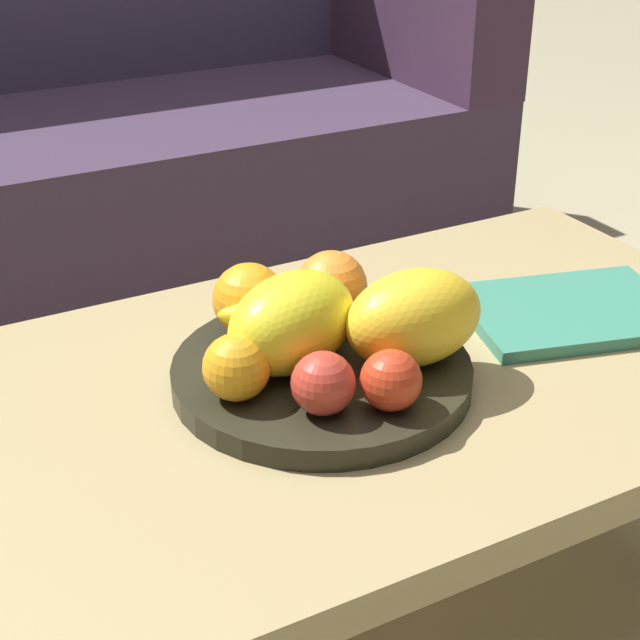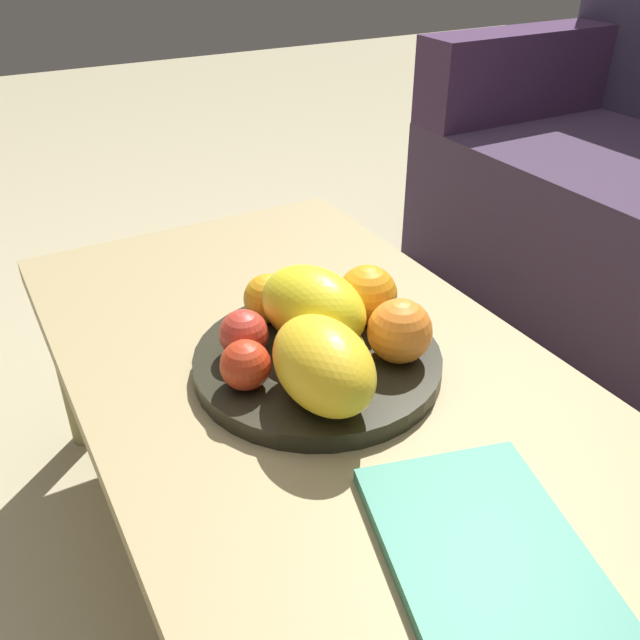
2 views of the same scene
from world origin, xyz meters
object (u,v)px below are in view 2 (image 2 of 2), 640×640
orange_left (367,295)px  banana_bunch (332,320)px  melon_smaller_beside (313,307)px  orange_front (400,331)px  coffee_table (324,403)px  apple_front (244,334)px  fruit_bowl (320,361)px  magazine (484,552)px  melon_large_front (323,365)px  orange_right (268,298)px  apple_right (246,366)px

orange_left → banana_bunch: size_ratio=0.46×
melon_smaller_beside → orange_front: bearing=40.5°
coffee_table → apple_front: apple_front is taller
melon_smaller_beside → fruit_bowl: bearing=-11.4°
fruit_bowl → magazine: (0.34, -0.01, -0.00)m
melon_large_front → orange_right: size_ratio=2.28×
orange_front → apple_front: orange_front is taller
melon_large_front → apple_right: size_ratio=2.53×
orange_front → magazine: size_ratio=0.33×
orange_left → banana_bunch: bearing=-78.2°
apple_right → banana_bunch: bearing=107.6°
coffee_table → orange_right: bearing=-171.5°
melon_smaller_beside → banana_bunch: bearing=80.5°
melon_large_front → apple_front: (-0.13, -0.04, -0.02)m
melon_smaller_beside → orange_right: melon_smaller_beside is taller
fruit_bowl → melon_smaller_beside: melon_smaller_beside is taller
coffee_table → fruit_bowl: size_ratio=3.37×
orange_left → apple_front: (-0.01, -0.18, -0.01)m
orange_right → melon_smaller_beside: bearing=20.2°
melon_smaller_beside → apple_front: melon_smaller_beside is taller
coffee_table → orange_front: size_ratio=13.17×
melon_smaller_beside → apple_right: melon_smaller_beside is taller
melon_large_front → magazine: 0.26m
coffee_table → banana_bunch: bearing=140.1°
orange_left → banana_bunch: orange_left is taller
melon_smaller_beside → magazine: size_ratio=0.62×
banana_bunch → magazine: bearing=-7.1°
apple_front → apple_right: size_ratio=1.03×
melon_large_front → melon_smaller_beside: bearing=156.7°
orange_left → apple_right: orange_left is taller
banana_bunch → orange_right: bearing=-146.0°
apple_front → magazine: apple_front is taller
melon_large_front → magazine: (0.25, 0.03, -0.07)m
orange_front → apple_right: orange_front is taller
melon_large_front → apple_right: melon_large_front is taller
apple_front → orange_right: bearing=134.4°
orange_left → orange_right: (-0.07, -0.12, -0.01)m
orange_right → apple_front: 0.09m
orange_right → orange_left: bearing=59.9°
melon_smaller_beside → orange_left: (-0.01, 0.09, -0.01)m
orange_front → apple_front: bearing=-121.3°
orange_left → orange_right: orange_left is taller
melon_smaller_beside → apple_right: bearing=-66.9°
magazine → apple_right: bearing=-147.6°
orange_left → magazine: orange_left is taller
melon_smaller_beside → orange_front: size_ratio=1.89×
coffee_table → magazine: magazine is taller
orange_right → apple_right: orange_right is taller
apple_front → apple_right: bearing=-21.4°
melon_smaller_beside → banana_bunch: (0.00, 0.03, -0.03)m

